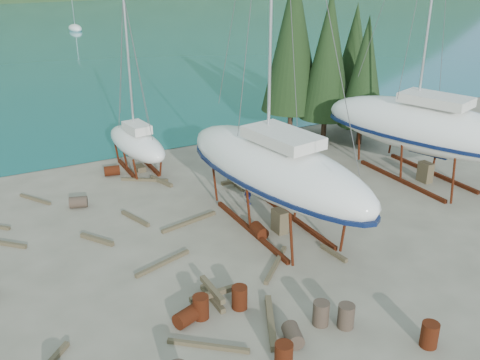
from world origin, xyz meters
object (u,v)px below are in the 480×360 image
large_sailboat_near (275,167)px  large_sailboat_far (423,126)px  small_sailboat_shore (137,143)px  worker (248,189)px

large_sailboat_near → large_sailboat_far: size_ratio=0.98×
large_sailboat_near → large_sailboat_far: 10.53m
small_sailboat_shore → large_sailboat_near: bearing=-79.0°
small_sailboat_shore → worker: size_ratio=6.33×
large_sailboat_far → small_sailboat_shore: bearing=128.5°
large_sailboat_near → worker: (0.21, 2.82, -2.23)m
large_sailboat_far → large_sailboat_near: bearing=168.2°
worker → large_sailboat_far: bearing=-89.1°
large_sailboat_far → worker: large_sailboat_far is taller
large_sailboat_far → small_sailboat_shore: (-13.75, 8.93, -1.45)m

